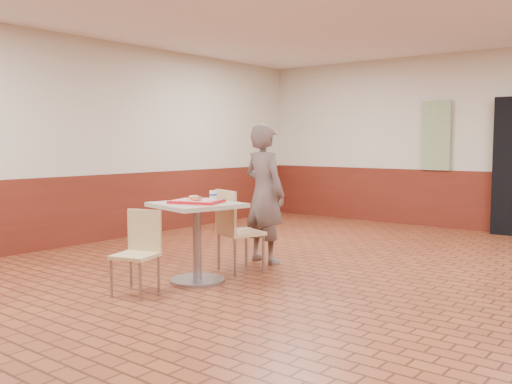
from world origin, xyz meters
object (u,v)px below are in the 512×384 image
Objects in this scene: ring_donut at (194,197)px; paper_cup at (213,195)px; main_table at (197,229)px; chair_main_back at (235,226)px; serving_tray at (197,201)px; long_john_donut at (196,199)px; chair_main_front at (139,247)px; customer at (264,194)px.

paper_cup reaches higher than ring_donut.
main_table is at bearing -135.32° from paper_cup.
chair_main_back is (0.01, 0.60, -0.04)m from main_table.
main_table is at bearing -14.04° from serving_tray.
chair_main_back is 0.69m from serving_tray.
long_john_donut is (0.04, -0.05, 0.03)m from serving_tray.
chair_main_back reaches higher than serving_tray.
chair_main_front is at bearing -104.14° from long_john_donut.
ring_donut reaches higher than serving_tray.
paper_cup is (0.08, 0.17, 0.03)m from long_john_donut.
long_john_donut reaches higher than ring_donut.
customer reaches higher than paper_cup.
customer reaches higher than serving_tray.
paper_cup reaches higher than chair_main_front.
customer is at bearing 99.15° from paper_cup.
paper_cup is at bearing 107.85° from customer.
customer reaches higher than chair_main_back.
serving_tray is at bearing -135.32° from paper_cup.
serving_tray is (0.12, 0.69, 0.41)m from chair_main_front.
serving_tray reaches higher than main_table.
ring_donut is 0.79× the size of long_john_donut.
customer is 1.24m from serving_tray.
customer is at bearing 94.36° from long_john_donut.
customer reaches higher than long_john_donut.
paper_cup reaches higher than main_table.
paper_cup is (0.18, -1.12, 0.07)m from customer.
chair_main_front is 0.97m from paper_cup.
chair_main_front is 0.87× the size of chair_main_back.
paper_cup is at bearing 122.24° from chair_main_back.
chair_main_front is 0.48× the size of customer.
serving_tray is 4.60× the size of ring_donut.
ring_donut is (-0.12, 0.08, 0.33)m from main_table.
customer reaches higher than ring_donut.
main_table is 8.81× the size of paper_cup.
main_table is 0.33m from long_john_donut.
chair_main_back reaches higher than chair_main_front.
ring_donut is at bearing 95.55° from customer.
customer is at bearing 92.66° from serving_tray.
ring_donut is 0.21m from long_john_donut.
customer is at bearing 71.52° from chair_main_front.
serving_tray is at bearing 165.96° from main_table.
chair_main_front is at bearing -106.63° from paper_cup.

